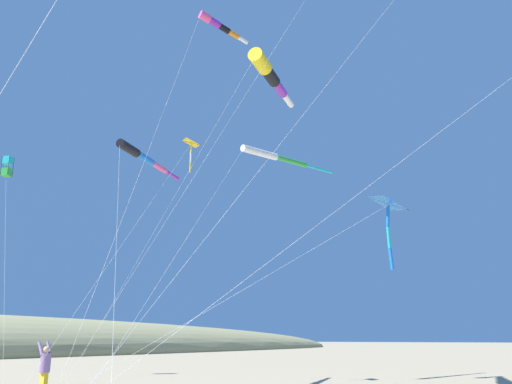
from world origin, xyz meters
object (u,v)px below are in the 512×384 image
kite_windsock_small_distant (143,157)px  kite_box_teal_far_right (7,167)px  kite_windsock_striped_overhead (277,157)px  kite_delta_rainbow_low_near (389,204)px  kite_windsock_black_fish_shape (217,25)px  kite_windsock_yellow_midlevel (269,74)px  person_adult_flyer (45,366)px  kite_delta_white_trailing (191,143)px

kite_windsock_small_distant → kite_box_teal_far_right: bearing=179.5°
kite_windsock_striped_overhead → kite_windsock_small_distant: (-3.08, -7.05, -1.43)m
kite_delta_rainbow_low_near → kite_box_teal_far_right: size_ratio=0.72×
kite_windsock_black_fish_shape → kite_windsock_yellow_midlevel: 4.97m
kite_windsock_black_fish_shape → kite_box_teal_far_right: 15.24m
kite_windsock_black_fish_shape → kite_delta_rainbow_low_near: (9.61, -1.93, -11.81)m
person_adult_flyer → kite_delta_white_trailing: 12.69m
kite_windsock_black_fish_shape → kite_delta_white_trailing: kite_windsock_black_fish_shape is taller
person_adult_flyer → kite_box_teal_far_right: (-11.33, 4.04, 10.95)m
kite_windsock_yellow_midlevel → kite_box_teal_far_right: 17.15m
person_adult_flyer → kite_windsock_small_distant: bearing=84.5°
kite_windsock_black_fish_shape → kite_delta_white_trailing: 6.87m
person_adult_flyer → kite_delta_white_trailing: size_ratio=0.16×
person_adult_flyer → kite_windsock_striped_overhead: size_ratio=0.09×
kite_box_teal_far_right → kite_delta_white_trailing: kite_box_teal_far_right is taller
kite_box_teal_far_right → kite_windsock_striped_overhead: (14.78, 6.95, -0.28)m
kite_delta_white_trailing → kite_windsock_small_distant: 3.21m
person_adult_flyer → kite_windsock_yellow_midlevel: 16.39m
kite_windsock_black_fish_shape → kite_box_teal_far_right: bearing=-166.9°
person_adult_flyer → kite_windsock_yellow_midlevel: bearing=54.5°
person_adult_flyer → kite_delta_white_trailing: (0.87, 6.74, 10.72)m
kite_box_teal_far_right → kite_windsock_small_distant: bearing=-0.5°
kite_delta_white_trailing → kite_windsock_striped_overhead: (2.58, 4.24, -0.05)m
kite_delta_rainbow_low_near → kite_box_teal_far_right: 23.66m
kite_delta_rainbow_low_near → kite_windsock_yellow_midlevel: kite_windsock_yellow_midlevel is taller
person_adult_flyer → kite_delta_white_trailing: kite_delta_white_trailing is taller
person_adult_flyer → kite_windsock_black_fish_shape: size_ratio=0.10×
kite_delta_rainbow_low_near → kite_windsock_striped_overhead: kite_windsock_striped_overhead is taller
kite_windsock_black_fish_shape → kite_windsock_striped_overhead: size_ratio=0.87×
kite_windsock_black_fish_shape → kite_windsock_yellow_midlevel: (3.18, 0.23, -3.82)m
kite_delta_rainbow_low_near → kite_windsock_striped_overhead: bearing=145.1°
kite_windsock_yellow_midlevel → kite_delta_white_trailing: bearing=-171.6°
kite_delta_white_trailing → kite_windsock_black_fish_shape: bearing=19.2°
kite_windsock_striped_overhead → kite_windsock_small_distant: 7.82m
kite_delta_rainbow_low_near → kite_delta_white_trailing: size_ratio=0.75×
kite_windsock_striped_overhead → kite_box_teal_far_right: bearing=-154.8°
person_adult_flyer → kite_windsock_black_fish_shape: 18.99m
person_adult_flyer → kite_windsock_yellow_midlevel: kite_windsock_yellow_midlevel is taller
kite_windsock_striped_overhead → kite_windsock_small_distant: bearing=-113.6°
person_adult_flyer → kite_windsock_striped_overhead: bearing=72.6°
person_adult_flyer → kite_windsock_small_distant: 10.05m
kite_delta_white_trailing → kite_windsock_striped_overhead: bearing=58.7°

